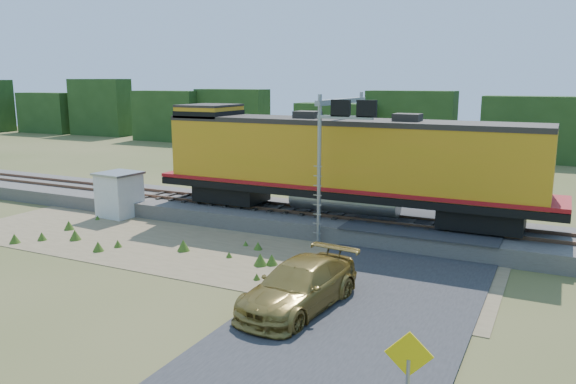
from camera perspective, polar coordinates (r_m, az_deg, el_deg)
The scene contains 12 objects.
ground at distance 24.61m, azimuth -5.61°, elevation -6.48°, with size 140.00×140.00×0.00m, color #475123.
ballast at distance 29.57m, azimuth 0.51°, elevation -2.59°, with size 70.00×5.00×0.80m, color slate.
rails at distance 29.46m, azimuth 0.51°, elevation -1.68°, with size 70.00×1.54×0.16m.
dirt_shoulder at distance 26.06m, azimuth -8.78°, elevation -5.51°, with size 26.00×8.00×0.03m, color #8C7754.
road at distance 22.56m, azimuth 10.89°, elevation -8.05°, with size 7.00×66.00×0.86m.
tree_line_north at distance 59.36m, azimuth 14.13°, elevation 6.64°, with size 130.00×3.00×6.50m.
weed_clumps at distance 26.63m, azimuth -11.94°, elevation -5.30°, with size 15.00×6.20×0.56m, color #3C5E1B, non-canonical shape.
locomotive at distance 27.98m, azimuth 5.21°, elevation 3.14°, with size 20.32×3.10×5.24m.
shed at distance 32.61m, azimuth -16.75°, elevation -0.21°, with size 2.27×2.27×2.49m.
signal_gantry at distance 27.02m, azimuth 5.70°, elevation 6.33°, with size 2.73×6.20×6.89m.
road_sign at distance 11.79m, azimuth 12.07°, elevation -18.15°, with size 0.93×0.22×2.73m.
car at distance 18.84m, azimuth 1.14°, elevation -9.52°, with size 2.21×5.44×1.58m, color olive.
Camera 1 is at (12.45, -19.88, 7.46)m, focal length 35.00 mm.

